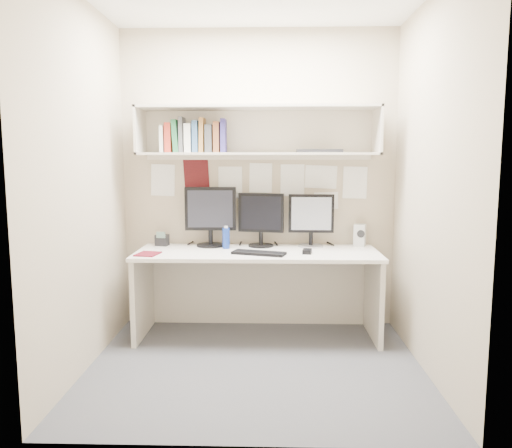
{
  "coord_description": "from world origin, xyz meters",
  "views": [
    {
      "loc": [
        0.1,
        -3.42,
        1.49
      ],
      "look_at": [
        -0.0,
        0.35,
        0.99
      ],
      "focal_mm": 35.0,
      "sensor_mm": 36.0,
      "label": 1
    }
  ],
  "objects_px": {
    "monitor_center": "(261,217)",
    "speaker": "(360,235)",
    "maroon_notebook": "(148,254)",
    "desk_phone": "(162,240)",
    "keyboard": "(259,253)",
    "monitor_left": "(210,215)",
    "monitor_right": "(311,218)",
    "desk": "(257,293)"
  },
  "relations": [
    {
      "from": "speaker",
      "to": "monitor_center",
      "type": "bearing_deg",
      "value": -158.28
    },
    {
      "from": "monitor_center",
      "to": "maroon_notebook",
      "type": "distance_m",
      "value": 1.01
    },
    {
      "from": "monitor_right",
      "to": "maroon_notebook",
      "type": "height_order",
      "value": "monitor_right"
    },
    {
      "from": "speaker",
      "to": "desk",
      "type": "bearing_deg",
      "value": -144.65
    },
    {
      "from": "speaker",
      "to": "monitor_right",
      "type": "bearing_deg",
      "value": -155.78
    },
    {
      "from": "monitor_center",
      "to": "speaker",
      "type": "relative_size",
      "value": 2.41
    },
    {
      "from": "monitor_left",
      "to": "keyboard",
      "type": "xyz_separation_m",
      "value": [
        0.43,
        -0.37,
        -0.27
      ]
    },
    {
      "from": "speaker",
      "to": "maroon_notebook",
      "type": "relative_size",
      "value": 0.97
    },
    {
      "from": "maroon_notebook",
      "to": "desk_phone",
      "type": "distance_m",
      "value": 0.42
    },
    {
      "from": "desk",
      "to": "keyboard",
      "type": "xyz_separation_m",
      "value": [
        0.02,
        -0.15,
        0.37
      ]
    },
    {
      "from": "desk",
      "to": "monitor_left",
      "type": "height_order",
      "value": "monitor_left"
    },
    {
      "from": "monitor_center",
      "to": "desk_phone",
      "type": "distance_m",
      "value": 0.89
    },
    {
      "from": "monitor_center",
      "to": "desk",
      "type": "bearing_deg",
      "value": -85.52
    },
    {
      "from": "speaker",
      "to": "maroon_notebook",
      "type": "height_order",
      "value": "speaker"
    },
    {
      "from": "monitor_left",
      "to": "speaker",
      "type": "bearing_deg",
      "value": -0.45
    },
    {
      "from": "maroon_notebook",
      "to": "keyboard",
      "type": "bearing_deg",
      "value": 12.43
    },
    {
      "from": "desk",
      "to": "monitor_right",
      "type": "bearing_deg",
      "value": 25.53
    },
    {
      "from": "desk",
      "to": "maroon_notebook",
      "type": "height_order",
      "value": "maroon_notebook"
    },
    {
      "from": "monitor_center",
      "to": "speaker",
      "type": "bearing_deg",
      "value": 13.4
    },
    {
      "from": "desk",
      "to": "speaker",
      "type": "distance_m",
      "value": 1.03
    },
    {
      "from": "monitor_center",
      "to": "monitor_left",
      "type": "bearing_deg",
      "value": -169.07
    },
    {
      "from": "monitor_left",
      "to": "maroon_notebook",
      "type": "bearing_deg",
      "value": -140.21
    },
    {
      "from": "keyboard",
      "to": "desk_phone",
      "type": "relative_size",
      "value": 3.3
    },
    {
      "from": "keyboard",
      "to": "monitor_left",
      "type": "bearing_deg",
      "value": 156.43
    },
    {
      "from": "monitor_left",
      "to": "desk_phone",
      "type": "xyz_separation_m",
      "value": [
        -0.43,
        0.01,
        -0.23
      ]
    },
    {
      "from": "monitor_right",
      "to": "maroon_notebook",
      "type": "distance_m",
      "value": 1.41
    },
    {
      "from": "speaker",
      "to": "maroon_notebook",
      "type": "xyz_separation_m",
      "value": [
        -1.76,
        -0.45,
        -0.09
      ]
    },
    {
      "from": "desk",
      "to": "speaker",
      "type": "bearing_deg",
      "value": 16.12
    },
    {
      "from": "monitor_left",
      "to": "speaker",
      "type": "height_order",
      "value": "monitor_left"
    },
    {
      "from": "monitor_right",
      "to": "desk_phone",
      "type": "distance_m",
      "value": 1.32
    },
    {
      "from": "keyboard",
      "to": "desk_phone",
      "type": "height_order",
      "value": "desk_phone"
    },
    {
      "from": "keyboard",
      "to": "speaker",
      "type": "bearing_deg",
      "value": 42.53
    },
    {
      "from": "keyboard",
      "to": "speaker",
      "type": "xyz_separation_m",
      "value": [
        0.87,
        0.41,
        0.09
      ]
    },
    {
      "from": "monitor_left",
      "to": "monitor_right",
      "type": "xyz_separation_m",
      "value": [
        0.87,
        0.0,
        -0.03
      ]
    },
    {
      "from": "speaker",
      "to": "desk_phone",
      "type": "distance_m",
      "value": 1.73
    },
    {
      "from": "monitor_left",
      "to": "keyboard",
      "type": "bearing_deg",
      "value": -43.04
    },
    {
      "from": "keyboard",
      "to": "speaker",
      "type": "height_order",
      "value": "speaker"
    },
    {
      "from": "desk",
      "to": "monitor_center",
      "type": "bearing_deg",
      "value": 83.57
    },
    {
      "from": "desk_phone",
      "to": "keyboard",
      "type": "bearing_deg",
      "value": -14.94
    },
    {
      "from": "speaker",
      "to": "keyboard",
      "type": "bearing_deg",
      "value": -135.6
    },
    {
      "from": "keyboard",
      "to": "desk_phone",
      "type": "bearing_deg",
      "value": 173.51
    },
    {
      "from": "desk",
      "to": "maroon_notebook",
      "type": "xyz_separation_m",
      "value": [
        -0.87,
        -0.19,
        0.37
      ]
    }
  ]
}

